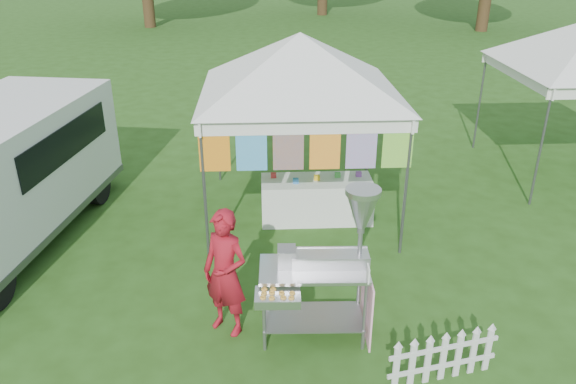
{
  "coord_description": "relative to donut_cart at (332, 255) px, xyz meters",
  "views": [
    {
      "loc": [
        -0.62,
        -5.05,
        4.38
      ],
      "look_at": [
        -0.26,
        1.95,
        1.1
      ],
      "focal_mm": 35.0,
      "sensor_mm": 36.0,
      "label": 1
    }
  ],
  "objects": [
    {
      "name": "ground",
      "position": [
        -0.15,
        -0.26,
        -1.11
      ],
      "size": [
        120.0,
        120.0,
        0.0
      ],
      "primitive_type": "plane",
      "color": "#264915",
      "rests_on": "ground"
    },
    {
      "name": "canopy_main",
      "position": [
        -0.15,
        3.24,
        1.88
      ],
      "size": [
        4.24,
        4.24,
        3.45
      ],
      "color": "#59595E",
      "rests_on": "ground"
    },
    {
      "name": "donut_cart",
      "position": [
        0.0,
        0.0,
        0.0
      ],
      "size": [
        1.38,
        0.9,
        1.89
      ],
      "rotation": [
        0.0,
        0.0,
        -0.04
      ],
      "color": "gray",
      "rests_on": "ground"
    },
    {
      "name": "vendor",
      "position": [
        -1.21,
        0.18,
        -0.32
      ],
      "size": [
        0.69,
        0.63,
        1.58
      ],
      "primitive_type": "imported",
      "rotation": [
        0.0,
        0.0,
        -0.58
      ],
      "color": "maroon",
      "rests_on": "ground"
    },
    {
      "name": "picket_fence",
      "position": [
        1.11,
        -0.78,
        -0.82
      ],
      "size": [
        1.24,
        0.29,
        0.56
      ],
      "rotation": [
        0.0,
        0.0,
        0.22
      ],
      "color": "silver",
      "rests_on": "ground"
    },
    {
      "name": "display_table",
      "position": [
        0.13,
        2.98,
        -0.76
      ],
      "size": [
        1.8,
        0.7,
        0.7
      ],
      "primitive_type": "cube",
      "color": "white",
      "rests_on": "ground"
    }
  ]
}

